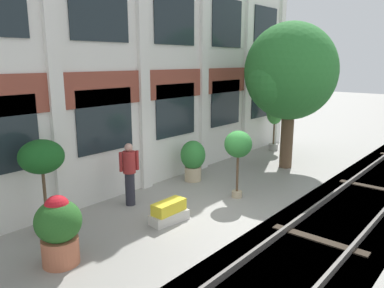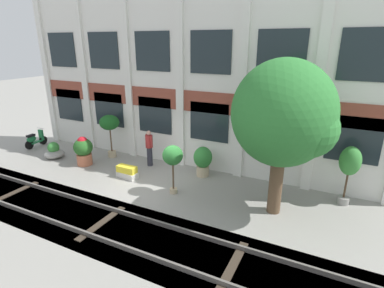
% 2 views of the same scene
% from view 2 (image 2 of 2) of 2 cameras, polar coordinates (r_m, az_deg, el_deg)
% --- Properties ---
extents(ground_plane, '(80.00, 80.00, 0.00)m').
position_cam_2_polar(ground_plane, '(12.28, -8.06, -8.20)').
color(ground_plane, gray).
extents(apartment_facade, '(17.16, 0.64, 8.04)m').
position_cam_2_polar(apartment_facade, '(13.55, -1.71, 12.31)').
color(apartment_facade, silver).
rests_on(apartment_facade, ground).
extents(rail_tracks, '(24.80, 2.80, 0.43)m').
position_cam_2_polar(rail_tracks, '(10.51, -16.81, -14.80)').
color(rail_tracks, '#423F3A').
rests_on(rail_tracks, ground).
extents(broadleaf_tree, '(3.36, 3.20, 5.14)m').
position_cam_2_polar(broadleaf_tree, '(9.72, 16.85, 5.00)').
color(broadleaf_tree, brown).
rests_on(broadleaf_tree, ground).
extents(potted_plant_fluted_column, '(0.81, 0.81, 1.32)m').
position_cam_2_polar(potted_plant_fluted_column, '(12.91, 2.07, -3.01)').
color(potted_plant_fluted_column, tan).
rests_on(potted_plant_fluted_column, ground).
extents(potted_plant_terracotta_small, '(0.97, 0.97, 2.17)m').
position_cam_2_polar(potted_plant_terracotta_small, '(15.30, -15.44, 3.56)').
color(potted_plant_terracotta_small, tan).
rests_on(potted_plant_terracotta_small, ground).
extents(potted_plant_square_trough, '(1.02, 0.54, 0.53)m').
position_cam_2_polar(potted_plant_square_trough, '(13.21, -12.28, -5.25)').
color(potted_plant_square_trough, beige).
rests_on(potted_plant_square_trough, ground).
extents(potted_plant_wide_bowl, '(0.96, 0.96, 0.82)m').
position_cam_2_polar(potted_plant_wide_bowl, '(16.56, -24.79, -1.36)').
color(potted_plant_wide_bowl, gray).
rests_on(potted_plant_wide_bowl, ground).
extents(potted_plant_stone_basin, '(0.88, 0.88, 1.38)m').
position_cam_2_polar(potted_plant_stone_basin, '(14.97, -19.98, -1.02)').
color(potted_plant_stone_basin, '#B76647').
rests_on(potted_plant_stone_basin, ground).
extents(potted_plant_tall_urn, '(0.77, 0.77, 1.94)m').
position_cam_2_polar(potted_plant_tall_urn, '(11.17, -3.69, -2.43)').
color(potted_plant_tall_urn, tan).
rests_on(potted_plant_tall_urn, ground).
extents(potted_plant_low_pan, '(0.72, 0.72, 2.19)m').
position_cam_2_polar(potted_plant_low_pan, '(11.73, 27.83, -3.41)').
color(potted_plant_low_pan, gray).
rests_on(potted_plant_low_pan, ground).
extents(scooter_near_curb, '(0.50, 1.38, 0.98)m').
position_cam_2_polar(scooter_near_curb, '(18.69, -27.76, 0.77)').
color(scooter_near_curb, black).
rests_on(scooter_near_curb, ground).
extents(resident_by_doorway, '(0.48, 0.34, 1.71)m').
position_cam_2_polar(resident_by_doorway, '(14.05, -8.13, -0.57)').
color(resident_by_doorway, '#282833').
rests_on(resident_by_doorway, ground).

